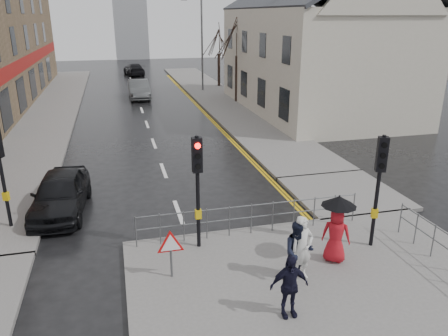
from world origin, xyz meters
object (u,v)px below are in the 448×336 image
car_mid (139,89)px  pedestrian_b (298,251)px  pedestrian_d (289,286)px  pedestrian_with_umbrella (337,225)px  car_parked (60,193)px  pedestrian_a (302,248)px

car_mid → pedestrian_b: bearing=-85.9°
car_mid → pedestrian_d: bearing=-87.6°
pedestrian_d → car_mid: 29.30m
pedestrian_with_umbrella → car_mid: (-3.55, 27.39, -0.47)m
car_mid → pedestrian_with_umbrella: bearing=-83.0°
pedestrian_with_umbrella → car_parked: pedestrian_with_umbrella is taller
pedestrian_a → pedestrian_d: 1.58m
pedestrian_d → car_mid: size_ratio=0.33×
pedestrian_b → pedestrian_d: bearing=-109.2°
pedestrian_a → car_parked: (-6.45, 6.08, -0.29)m
pedestrian_a → pedestrian_d: pedestrian_a is taller
pedestrian_a → pedestrian_b: bearing=167.1°
pedestrian_with_umbrella → car_parked: bearing=144.5°
pedestrian_d → car_parked: (-5.57, 7.39, -0.18)m
pedestrian_d → pedestrian_a: bearing=57.3°
pedestrian_with_umbrella → pedestrian_d: size_ratio=1.27×
pedestrian_d → pedestrian_b: bearing=60.4°
pedestrian_a → pedestrian_with_umbrella: bearing=13.5°
pedestrian_a → pedestrian_with_umbrella: size_ratio=0.89×
pedestrian_a → car_parked: pedestrian_a is taller
pedestrian_with_umbrella → pedestrian_d: bearing=-138.7°
pedestrian_with_umbrella → car_parked: 9.50m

